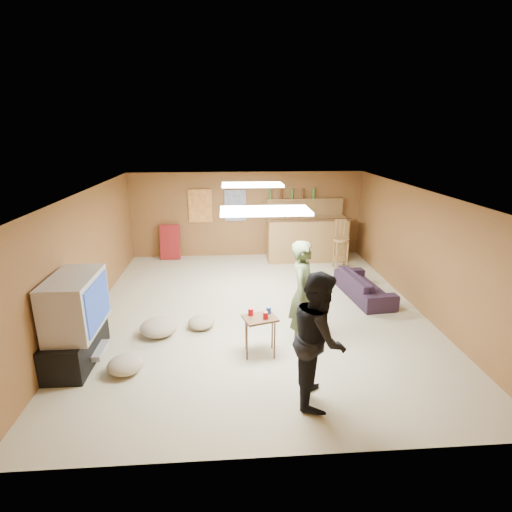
{
  "coord_description": "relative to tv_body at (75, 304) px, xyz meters",
  "views": [
    {
      "loc": [
        -0.51,
        -6.76,
        3.2
      ],
      "look_at": [
        0.0,
        0.2,
        1.0
      ],
      "focal_mm": 28.0,
      "sensor_mm": 36.0,
      "label": 1
    }
  ],
  "objects": [
    {
      "name": "ground",
      "position": [
        2.65,
        1.5,
        -0.9
      ],
      "size": [
        7.0,
        7.0,
        0.0
      ],
      "primitive_type": "plane",
      "color": "#B7AF8C",
      "rests_on": "ground"
    },
    {
      "name": "ceiling",
      "position": [
        2.65,
        1.5,
        1.3
      ],
      "size": [
        6.0,
        7.0,
        0.02
      ],
      "primitive_type": "cube",
      "color": "silver",
      "rests_on": "ground"
    },
    {
      "name": "wall_back",
      "position": [
        2.65,
        5.0,
        0.2
      ],
      "size": [
        6.0,
        0.02,
        2.2
      ],
      "primitive_type": "cube",
      "color": "brown",
      "rests_on": "ground"
    },
    {
      "name": "wall_front",
      "position": [
        2.65,
        -2.0,
        0.2
      ],
      "size": [
        6.0,
        0.02,
        2.2
      ],
      "primitive_type": "cube",
      "color": "brown",
      "rests_on": "ground"
    },
    {
      "name": "wall_left",
      "position": [
        -0.35,
        1.5,
        0.2
      ],
      "size": [
        0.02,
        7.0,
        2.2
      ],
      "primitive_type": "cube",
      "color": "brown",
      "rests_on": "ground"
    },
    {
      "name": "wall_right",
      "position": [
        5.65,
        1.5,
        0.2
      ],
      "size": [
        0.02,
        7.0,
        2.2
      ],
      "primitive_type": "cube",
      "color": "brown",
      "rests_on": "ground"
    },
    {
      "name": "tv_stand",
      "position": [
        -0.07,
        0.0,
        -0.65
      ],
      "size": [
        0.55,
        1.3,
        0.5
      ],
      "primitive_type": "cube",
      "color": "black",
      "rests_on": "ground"
    },
    {
      "name": "dvd_box",
      "position": [
        0.15,
        0.0,
        -0.75
      ],
      "size": [
        0.35,
        0.5,
        0.08
      ],
      "primitive_type": "cube",
      "color": "#B2B2B7",
      "rests_on": "tv_stand"
    },
    {
      "name": "tv_body",
      "position": [
        0.0,
        0.0,
        0.0
      ],
      "size": [
        0.6,
        1.1,
        0.8
      ],
      "primitive_type": "cube",
      "color": "#B2B2B7",
      "rests_on": "tv_stand"
    },
    {
      "name": "tv_screen",
      "position": [
        0.31,
        0.0,
        0.0
      ],
      "size": [
        0.02,
        0.95,
        0.65
      ],
      "primitive_type": "cube",
      "color": "navy",
      "rests_on": "tv_body"
    },
    {
      "name": "bar_counter",
      "position": [
        4.15,
        4.45,
        -0.35
      ],
      "size": [
        2.0,
        0.6,
        1.1
      ],
      "primitive_type": "cube",
      "color": "olive",
      "rests_on": "ground"
    },
    {
      "name": "bar_lip",
      "position": [
        4.15,
        4.2,
        0.2
      ],
      "size": [
        2.1,
        0.12,
        0.05
      ],
      "primitive_type": "cube",
      "color": "#442915",
      "rests_on": "bar_counter"
    },
    {
      "name": "bar_shelf",
      "position": [
        4.15,
        4.9,
        0.6
      ],
      "size": [
        2.0,
        0.18,
        0.05
      ],
      "primitive_type": "cube",
      "color": "olive",
      "rests_on": "bar_backing"
    },
    {
      "name": "bar_backing",
      "position": [
        4.15,
        4.92,
        0.3
      ],
      "size": [
        2.0,
        0.14,
        0.6
      ],
      "primitive_type": "cube",
      "color": "olive",
      "rests_on": "bar_counter"
    },
    {
      "name": "poster_left",
      "position": [
        1.45,
        4.96,
        0.45
      ],
      "size": [
        0.6,
        0.03,
        0.85
      ],
      "primitive_type": "cube",
      "color": "#BF3F26",
      "rests_on": "wall_back"
    },
    {
      "name": "poster_right",
      "position": [
        2.35,
        4.96,
        0.45
      ],
      "size": [
        0.55,
        0.03,
        0.8
      ],
      "primitive_type": "cube",
      "color": "#334C99",
      "rests_on": "wall_back"
    },
    {
      "name": "folding_chair_stack",
      "position": [
        0.65,
        4.8,
        -0.45
      ],
      "size": [
        0.5,
        0.26,
        0.91
      ],
      "primitive_type": "cube",
      "rotation": [
        -0.14,
        0.0,
        0.0
      ],
      "color": "maroon",
      "rests_on": "ground"
    },
    {
      "name": "ceiling_panel_front",
      "position": [
        2.65,
        0.0,
        1.27
      ],
      "size": [
        1.2,
        0.6,
        0.04
      ],
      "primitive_type": "cube",
      "color": "white",
      "rests_on": "ceiling"
    },
    {
      "name": "ceiling_panel_back",
      "position": [
        2.65,
        2.7,
        1.27
      ],
      "size": [
        1.2,
        0.6,
        0.04
      ],
      "primitive_type": "cube",
      "color": "white",
      "rests_on": "ceiling"
    },
    {
      "name": "person_olive",
      "position": [
        3.27,
        0.28,
        -0.07
      ],
      "size": [
        0.61,
        0.72,
        1.66
      ],
      "primitive_type": "imported",
      "rotation": [
        0.0,
        0.0,
        1.14
      ],
      "color": "#44522F",
      "rests_on": "ground"
    },
    {
      "name": "person_black",
      "position": [
        3.2,
        -1.08,
        -0.07
      ],
      "size": [
        0.74,
        0.89,
        1.67
      ],
      "primitive_type": "imported",
      "rotation": [
        0.0,
        0.0,
        1.43
      ],
      "color": "black",
      "rests_on": "ground"
    },
    {
      "name": "sofa",
      "position": [
        4.84,
        1.98,
        -0.66
      ],
      "size": [
        0.82,
        1.7,
        0.48
      ],
      "primitive_type": "imported",
      "rotation": [
        0.0,
        0.0,
        1.68
      ],
      "color": "black",
      "rests_on": "ground"
    },
    {
      "name": "tray_table",
      "position": [
        2.58,
        -0.01,
        -0.6
      ],
      "size": [
        0.55,
        0.49,
        0.6
      ],
      "primitive_type": "cube",
      "rotation": [
        0.0,
        0.0,
        0.29
      ],
      "color": "#442915",
      "rests_on": "ground"
    },
    {
      "name": "cup_red_near",
      "position": [
        2.45,
        0.06,
        -0.24
      ],
      "size": [
        0.08,
        0.08,
        0.11
      ],
      "primitive_type": "cylinder",
      "rotation": [
        0.0,
        0.0,
        0.05
      ],
      "color": "red",
      "rests_on": "tray_table"
    },
    {
      "name": "cup_red_far",
      "position": [
        2.66,
        -0.07,
        -0.24
      ],
      "size": [
        0.09,
        0.09,
        0.11
      ],
      "primitive_type": "cylinder",
      "rotation": [
        0.0,
        0.0,
        0.2
      ],
      "color": "red",
      "rests_on": "tray_table"
    },
    {
      "name": "cup_blue",
      "position": [
        2.72,
        0.11,
        -0.25
      ],
      "size": [
        0.08,
        0.08,
        0.1
      ],
      "primitive_type": "cylinder",
      "rotation": [
        0.0,
        0.0,
        0.13
      ],
      "color": "#164499",
      "rests_on": "tray_table"
    },
    {
      "name": "bar_stool_left",
      "position": [
        3.77,
        4.34,
        -0.28
      ],
      "size": [
        0.4,
        0.4,
        1.24
      ],
      "primitive_type": null,
      "rotation": [
        0.0,
        0.0,
        0.01
      ],
      "color": "olive",
      "rests_on": "ground"
    },
    {
      "name": "bar_stool_right",
      "position": [
        4.84,
        3.72,
        -0.26
      ],
      "size": [
        0.53,
        0.53,
        1.27
      ],
      "primitive_type": null,
      "rotation": [
        0.0,
        0.0,
        -0.39
      ],
      "color": "olive",
      "rests_on": "ground"
    },
    {
      "name": "cushion_near_tv",
      "position": [
        0.98,
        0.7,
        -0.76
      ],
      "size": [
        0.78,
        0.78,
        0.27
      ],
      "primitive_type": "ellipsoid",
      "rotation": [
        0.0,
        0.0,
        0.36
      ],
      "color": "gray",
      "rests_on": "ground"
    },
    {
      "name": "cushion_mid",
      "position": [
        1.66,
        0.89,
        -0.8
      ],
      "size": [
        0.48,
        0.48,
        0.2
      ],
      "primitive_type": "ellipsoid",
      "rotation": [
        0.0,
        0.0,
        -0.06
      ],
      "color": "gray",
      "rests_on": "ground"
    },
    {
      "name": "cushion_far",
      "position": [
        0.69,
        -0.34,
        -0.79
      ],
      "size": [
        0.65,
        0.65,
        0.22
      ],
      "primitive_type": "ellipsoid",
      "rotation": [
        0.0,
        0.0,
        0.42
      ],
      "color": "gray",
      "rests_on": "ground"
    },
    {
      "name": "bottle_row",
      "position": [
        3.81,
        4.88,
        0.75
      ],
      "size": [
        1.2,
        0.08,
        0.26
      ],
      "primitive_type": null,
      "color": "#3F7233",
      "rests_on": "bar_shelf"
    }
  ]
}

